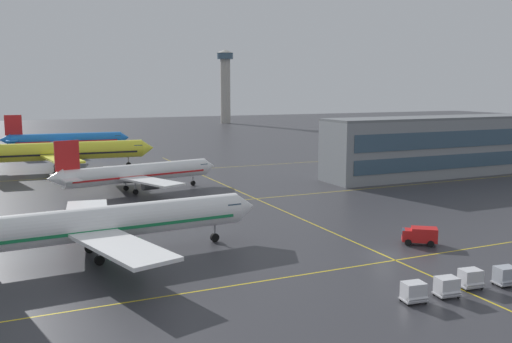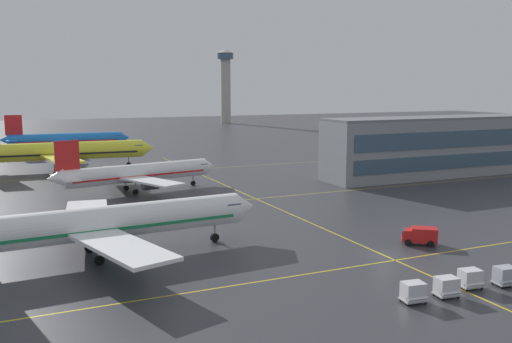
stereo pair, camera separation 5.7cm
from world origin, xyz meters
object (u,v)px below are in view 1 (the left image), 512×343
Objects in this scene: airliner_second_row at (137,173)px; airliner_third_row at (63,151)px; baggage_cart_row_second at (447,287)px; baggage_cart_row_middle at (471,278)px; service_truck_red_van at (419,235)px; baggage_cart_row_fourth at (506,276)px; control_tower at (225,81)px; airliner_far_left_stand at (66,140)px; airliner_front_gate at (106,223)px; baggage_cart_row_leftmost at (414,292)px.

airliner_third_row reaches higher than airliner_second_row.
baggage_cart_row_middle is (3.62, 0.77, 0.00)m from baggage_cart_row_second.
baggage_cart_row_middle is at bearing -112.39° from service_truck_red_van.
service_truck_red_van is at bearing -67.86° from airliner_third_row.
control_tower is (64.33, 239.99, 21.32)m from baggage_cart_row_fourth.
control_tower is (71.58, 239.94, 21.32)m from baggage_cart_row_second.
baggage_cart_row_middle is (23.53, -131.87, -2.82)m from airliner_far_left_stand.
control_tower reaches higher than airliner_far_left_stand.
airliner_third_row is 9.33× the size of service_truck_red_van.
control_tower is (67.95, 239.17, 21.32)m from baggage_cart_row_middle.
airliner_front_gate reaches higher than baggage_cart_row_middle.
baggage_cart_row_middle is 3.71m from baggage_cart_row_fourth.
service_truck_red_van is 1.55× the size of baggage_cart_row_middle.
service_truck_red_van is at bearing 67.61° from baggage_cart_row_middle.
baggage_cart_row_middle is at bearing 12.07° from baggage_cart_row_second.
baggage_cart_row_leftmost is 7.27m from baggage_cart_row_middle.
airliner_third_row is 36.58m from airliner_far_left_stand.
baggage_cart_row_middle is at bearing -73.82° from airliner_second_row.
airliner_far_left_stand is at bearing -130.45° from control_tower.
baggage_cart_row_fourth is (10.86, -0.23, 0.00)m from baggage_cart_row_leftmost.
baggage_cart_row_second is (-9.29, -14.54, -0.17)m from service_truck_red_van.
baggage_cart_row_second is at bearing -81.46° from airliner_far_left_stand.
airliner_third_row is at bearing 107.95° from baggage_cart_row_fourth.
airliner_third_row is 88.31m from service_truck_red_van.
airliner_second_row is 0.78× the size of airliner_third_row.
airliner_front_gate is 39.60m from airliner_second_row.
airliner_front_gate is 13.03× the size of baggage_cart_row_middle.
baggage_cart_row_leftmost is (20.34, -96.10, -3.36)m from airliner_third_row.
baggage_cart_row_second is at bearing -77.11° from airliner_second_row.
airliner_second_row reaches higher than baggage_cart_row_middle.
airliner_third_row is 14.49× the size of baggage_cart_row_second.
airliner_front_gate is 36.90m from service_truck_red_van.
airliner_far_left_stand is 121.69m from service_truck_red_van.
service_truck_red_van is 19.31m from baggage_cart_row_leftmost.
baggage_cart_row_middle is 0.07× the size of control_tower.
baggage_cart_row_middle is 249.55m from control_tower.
airliner_front_gate reaches higher than baggage_cart_row_fourth.
airliner_front_gate is 38.36m from baggage_cart_row_middle.
control_tower reaches higher than airliner_third_row.
baggage_cart_row_leftmost is 1.00× the size of baggage_cart_row_middle.
service_truck_red_van is 14.89m from baggage_cart_row_middle.
service_truck_red_van is at bearing -63.88° from airliner_second_row.
control_tower is (95.54, 143.65, 17.96)m from airliner_third_row.
baggage_cart_row_fourth is (-2.05, -14.58, -0.17)m from service_truck_red_van.
baggage_cart_row_leftmost is at bearing -80.25° from airliner_second_row.
control_tower is at bearing 74.14° from baggage_cart_row_middle.
airliner_second_row is at bearing 116.12° from service_truck_red_van.
airliner_front_gate reaches higher than baggage_cart_row_leftmost.
airliner_second_row reaches higher than baggage_cart_row_leftmost.
airliner_second_row is at bearing -115.88° from control_tower.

